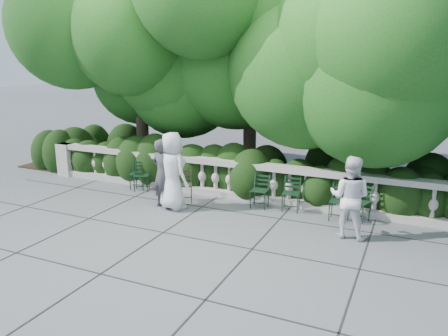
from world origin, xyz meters
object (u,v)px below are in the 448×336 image
at_px(chair_d, 355,222).
at_px(chair_a, 137,191).
at_px(chair_f, 337,222).
at_px(person_businessman, 172,171).
at_px(person_casual_man, 350,197).
at_px(chair_b, 141,192).
at_px(chair_e, 290,213).
at_px(person_woman_grey, 162,174).
at_px(chair_weathered, 185,204).
at_px(chair_c, 257,210).

bearing_deg(chair_d, chair_a, -160.41).
bearing_deg(chair_f, person_businessman, -170.51).
bearing_deg(chair_d, person_casual_man, -72.85).
distance_m(chair_b, chair_e, 4.18).
relative_size(chair_b, person_businessman, 0.44).
height_order(chair_f, person_casual_man, person_casual_man).
bearing_deg(person_woman_grey, chair_e, -148.81).
distance_m(chair_f, person_woman_grey, 4.25).
relative_size(chair_f, chair_weathered, 1.00).
xyz_separation_m(chair_d, chair_weathered, (-4.12, -0.45, 0.00)).
relative_size(chair_d, person_businessman, 0.44).
bearing_deg(person_casual_man, chair_a, -3.73).
xyz_separation_m(chair_weathered, person_woman_grey, (-0.35, -0.44, 0.86)).
bearing_deg(chair_e, person_woman_grey, -171.00).
bearing_deg(chair_e, person_businessman, -169.99).
height_order(chair_a, chair_e, same).
bearing_deg(chair_b, chair_c, -25.86).
relative_size(chair_d, chair_f, 1.00).
xyz_separation_m(chair_c, chair_d, (2.29, 0.10, 0.00)).
distance_m(chair_c, chair_e, 0.79).
bearing_deg(person_businessman, chair_a, -2.37).
bearing_deg(chair_c, chair_f, -3.63).
relative_size(chair_a, chair_b, 1.00).
bearing_deg(person_casual_man, chair_e, -25.57).
bearing_deg(chair_f, chair_a, 177.57).
xyz_separation_m(person_businessman, person_casual_man, (4.16, -0.01, -0.09)).
bearing_deg(person_businessman, person_casual_man, -155.76).
height_order(person_woman_grey, person_casual_man, person_woman_grey).
relative_size(chair_a, chair_c, 1.00).
xyz_separation_m(chair_a, person_businessman, (1.69, -0.85, 0.94)).
xyz_separation_m(chair_a, chair_f, (5.51, -0.15, 0.00)).
distance_m(chair_a, chair_e, 4.38).
relative_size(chair_weathered, person_businessman, 0.44).
relative_size(chair_f, person_casual_man, 0.49).
xyz_separation_m(chair_c, person_businessman, (-1.91, -0.76, 0.94)).
bearing_deg(chair_e, chair_c, 178.85).
relative_size(chair_e, chair_f, 1.00).
bearing_deg(chair_e, chair_a, 172.48).
bearing_deg(chair_f, person_woman_grey, -170.79).
height_order(chair_b, chair_d, same).
bearing_deg(chair_d, person_businessman, -148.90).
xyz_separation_m(chair_c, person_casual_man, (2.25, -0.77, 0.85)).
xyz_separation_m(chair_e, chair_weathered, (-2.61, -0.44, 0.00)).
relative_size(chair_b, chair_e, 1.00).
height_order(chair_b, person_businessman, person_businessman).
height_order(chair_weathered, person_casual_man, person_casual_man).
xyz_separation_m(chair_e, chair_f, (1.14, -0.15, 0.00)).
relative_size(chair_c, chair_weathered, 1.00).
bearing_deg(chair_a, chair_b, -37.61).
xyz_separation_m(chair_f, person_woman_grey, (-4.10, -0.73, 0.86)).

